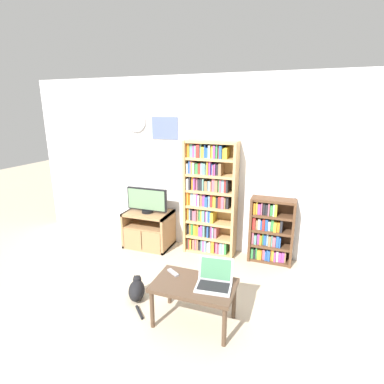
{
  "coord_description": "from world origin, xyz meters",
  "views": [
    {
      "loc": [
        1.18,
        -2.32,
        2.13
      ],
      "look_at": [
        -0.03,
        1.04,
        1.13
      ],
      "focal_mm": 28.0,
      "sensor_mm": 36.0,
      "label": 1
    }
  ],
  "objects_px": {
    "bookshelf_short": "(270,232)",
    "remote_near_laptop": "(173,272)",
    "tv_stand": "(149,229)",
    "cat": "(137,290)",
    "television": "(147,200)",
    "laptop": "(214,279)",
    "coffee_table": "(194,288)",
    "bookshelf_tall": "(209,199)"
  },
  "relations": [
    {
      "from": "tv_stand",
      "to": "cat",
      "type": "height_order",
      "value": "tv_stand"
    },
    {
      "from": "bookshelf_tall",
      "to": "bookshelf_short",
      "type": "relative_size",
      "value": 1.81
    },
    {
      "from": "bookshelf_tall",
      "to": "cat",
      "type": "bearing_deg",
      "value": -106.39
    },
    {
      "from": "remote_near_laptop",
      "to": "cat",
      "type": "bearing_deg",
      "value": 117.65
    },
    {
      "from": "bookshelf_short",
      "to": "cat",
      "type": "height_order",
      "value": "bookshelf_short"
    },
    {
      "from": "coffee_table",
      "to": "remote_near_laptop",
      "type": "height_order",
      "value": "remote_near_laptop"
    },
    {
      "from": "television",
      "to": "bookshelf_short",
      "type": "bearing_deg",
      "value": 5.34
    },
    {
      "from": "cat",
      "to": "bookshelf_tall",
      "type": "bearing_deg",
      "value": 50.26
    },
    {
      "from": "bookshelf_tall",
      "to": "television",
      "type": "bearing_deg",
      "value": -170.66
    },
    {
      "from": "remote_near_laptop",
      "to": "laptop",
      "type": "bearing_deg",
      "value": -64.69
    },
    {
      "from": "tv_stand",
      "to": "cat",
      "type": "distance_m",
      "value": 1.41
    },
    {
      "from": "coffee_table",
      "to": "laptop",
      "type": "bearing_deg",
      "value": 11.45
    },
    {
      "from": "laptop",
      "to": "remote_near_laptop",
      "type": "height_order",
      "value": "laptop"
    },
    {
      "from": "tv_stand",
      "to": "television",
      "type": "distance_m",
      "value": 0.48
    },
    {
      "from": "coffee_table",
      "to": "cat",
      "type": "height_order",
      "value": "coffee_table"
    },
    {
      "from": "remote_near_laptop",
      "to": "bookshelf_tall",
      "type": "bearing_deg",
      "value": 35.48
    },
    {
      "from": "television",
      "to": "bookshelf_short",
      "type": "relative_size",
      "value": 0.7
    },
    {
      "from": "television",
      "to": "bookshelf_tall",
      "type": "xyz_separation_m",
      "value": [
        0.94,
        0.16,
        0.08
      ]
    },
    {
      "from": "tv_stand",
      "to": "remote_near_laptop",
      "type": "relative_size",
      "value": 4.52
    },
    {
      "from": "tv_stand",
      "to": "bookshelf_tall",
      "type": "distance_m",
      "value": 1.11
    },
    {
      "from": "coffee_table",
      "to": "remote_near_laptop",
      "type": "bearing_deg",
      "value": 158.93
    },
    {
      "from": "bookshelf_short",
      "to": "bookshelf_tall",
      "type": "bearing_deg",
      "value": -178.89
    },
    {
      "from": "bookshelf_short",
      "to": "coffee_table",
      "type": "bearing_deg",
      "value": -109.64
    },
    {
      "from": "television",
      "to": "bookshelf_short",
      "type": "xyz_separation_m",
      "value": [
        1.85,
        0.17,
        -0.32
      ]
    },
    {
      "from": "tv_stand",
      "to": "bookshelf_tall",
      "type": "relative_size",
      "value": 0.42
    },
    {
      "from": "bookshelf_tall",
      "to": "laptop",
      "type": "bearing_deg",
      "value": -71.07
    },
    {
      "from": "coffee_table",
      "to": "laptop",
      "type": "distance_m",
      "value": 0.24
    },
    {
      "from": "bookshelf_short",
      "to": "cat",
      "type": "bearing_deg",
      "value": -132.42
    },
    {
      "from": "laptop",
      "to": "cat",
      "type": "relative_size",
      "value": 0.76
    },
    {
      "from": "laptop",
      "to": "tv_stand",
      "type": "bearing_deg",
      "value": 130.41
    },
    {
      "from": "bookshelf_short",
      "to": "remote_near_laptop",
      "type": "xyz_separation_m",
      "value": [
        -0.85,
        -1.5,
        0.01
      ]
    },
    {
      "from": "bookshelf_tall",
      "to": "remote_near_laptop",
      "type": "height_order",
      "value": "bookshelf_tall"
    },
    {
      "from": "bookshelf_short",
      "to": "remote_near_laptop",
      "type": "relative_size",
      "value": 5.95
    },
    {
      "from": "tv_stand",
      "to": "remote_near_laptop",
      "type": "xyz_separation_m",
      "value": [
        1.01,
        -1.34,
        0.17
      ]
    },
    {
      "from": "coffee_table",
      "to": "cat",
      "type": "xyz_separation_m",
      "value": [
        -0.76,
        0.15,
        -0.28
      ]
    },
    {
      "from": "tv_stand",
      "to": "bookshelf_short",
      "type": "distance_m",
      "value": 1.87
    },
    {
      "from": "coffee_table",
      "to": "laptop",
      "type": "height_order",
      "value": "laptop"
    },
    {
      "from": "tv_stand",
      "to": "bookshelf_short",
      "type": "xyz_separation_m",
      "value": [
        1.85,
        0.16,
        0.16
      ]
    },
    {
      "from": "bookshelf_tall",
      "to": "laptop",
      "type": "relative_size",
      "value": 4.59
    },
    {
      "from": "television",
      "to": "coffee_table",
      "type": "height_order",
      "value": "television"
    },
    {
      "from": "television",
      "to": "cat",
      "type": "xyz_separation_m",
      "value": [
        0.52,
        -1.28,
        -0.65
      ]
    },
    {
      "from": "bookshelf_tall",
      "to": "cat",
      "type": "relative_size",
      "value": 3.51
    }
  ]
}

